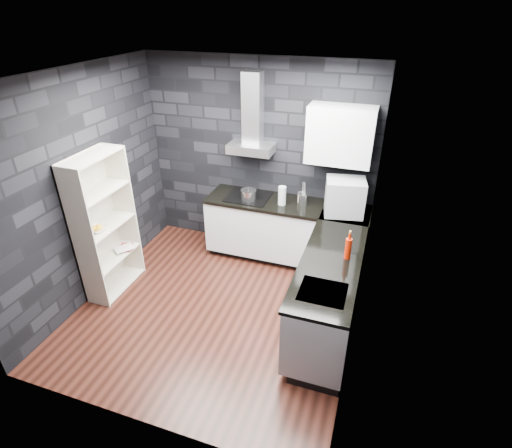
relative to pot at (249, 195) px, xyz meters
The scene contains 28 objects.
ground 1.56m from the pot, 89.24° to the right, with size 3.20×3.20×0.00m, color #3E1B13.
ceiling 2.11m from the pot, 89.24° to the right, with size 3.20×3.20×0.00m, color silver.
wall_back 0.55m from the pot, 87.73° to the left, with size 3.20×0.05×2.70m, color black.
wall_front 2.87m from the pot, 89.68° to the right, with size 3.20×0.05×2.70m, color black.
wall_left 2.05m from the pot, 142.85° to the right, with size 0.05×3.20×2.70m, color black.
wall_right 2.08m from the pot, 36.61° to the right, with size 0.05×3.20×2.70m, color black.
toekick_back 1.06m from the pot, 13.19° to the left, with size 2.18×0.50×0.10m, color black.
toekick_right 1.99m from the pot, 39.53° to the right, with size 0.50×1.78×0.10m, color black.
counter_back_cab 0.72m from the pot, ahead, with size 2.20×0.60×0.76m, color silver.
counter_right_cab 1.80m from the pot, 40.38° to the right, with size 0.60×1.80×0.76m, color silver.
counter_back_top 0.53m from the pot, ahead, with size 2.20×0.62×0.04m, color black.
counter_right_top 1.72m from the pot, 40.59° to the right, with size 0.62×1.80×0.04m, color black.
counter_corner_top 1.32m from the pot, ahead, with size 0.62×0.62×0.04m, color black.
hood_body 0.63m from the pot, 99.14° to the left, with size 0.60×0.34×0.12m, color silver.
hood_chimney 1.13m from the pot, 96.89° to the left, with size 0.24×0.20×0.90m, color silver.
upper_cabinet 1.43m from the pot, 10.45° to the left, with size 0.80×0.35×0.70m, color silver.
cooktop 0.11m from the pot, 112.75° to the left, with size 0.58×0.50×0.01m, color black.
sink_rim 2.09m from the pot, 50.89° to the right, with size 0.44×0.40×0.01m, color silver.
pot is the anchor object (origin of this frame).
glass_vase 0.47m from the pot, ahead, with size 0.10×0.10×0.25m, color silver.
storage_jar 0.71m from the pot, 14.03° to the left, with size 0.10×0.10×0.12m, color beige.
utensil_crock 0.74m from the pot, ahead, with size 0.11×0.11×0.15m, color silver.
appliance_garage 1.28m from the pot, ahead, with size 0.47×0.37×0.47m, color #9FA2A6.
red_bottle 1.76m from the pot, 34.01° to the right, with size 0.07×0.07×0.23m, color #B11B04.
bookshelf 1.87m from the pot, 138.70° to the right, with size 0.34×0.80×1.80m, color beige.
fruit_bowl 1.96m from the pot, 135.65° to the right, with size 0.21×0.21×0.05m, color white.
book_red 1.80m from the pot, 143.12° to the right, with size 0.15×0.02×0.21m, color maroon.
book_second 1.77m from the pot, 144.11° to the right, with size 0.17×0.02×0.23m, color #B2B2B2.
Camera 1 is at (1.65, -3.39, 3.30)m, focal length 28.00 mm.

